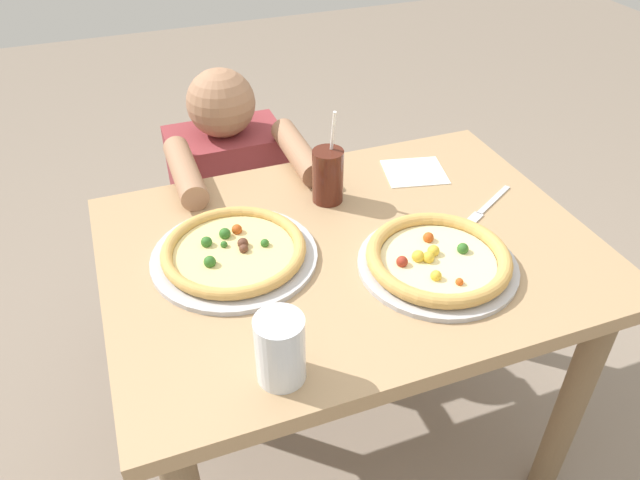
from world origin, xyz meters
TOP-DOWN VIEW (x-y plane):
  - ground_plane at (0.00, 0.00)m, footprint 8.00×8.00m
  - dining_table at (0.00, 0.00)m, footprint 1.11×0.81m
  - pizza_near at (0.15, -0.14)m, footprint 0.35×0.35m
  - pizza_far at (-0.26, 0.05)m, footprint 0.37×0.37m
  - drink_cup_colored at (0.02, 0.19)m, footprint 0.08×0.08m
  - water_cup_clear at (-0.26, -0.31)m, footprint 0.09×0.09m
  - paper_napkin at (0.29, 0.24)m, footprint 0.19×0.18m
  - fork at (0.38, 0.03)m, footprint 0.18×0.12m
  - diner_seated at (-0.15, 0.62)m, footprint 0.38×0.51m

SIDE VIEW (x-z plane):
  - ground_plane at x=0.00m, z-range 0.00..0.00m
  - diner_seated at x=-0.15m, z-range -0.03..0.93m
  - dining_table at x=0.00m, z-range 0.25..1.00m
  - paper_napkin at x=0.29m, z-range 0.75..0.75m
  - fork at x=0.38m, z-range 0.75..0.75m
  - pizza_far at x=-0.26m, z-range 0.75..0.79m
  - pizza_near at x=0.15m, z-range 0.75..0.79m
  - water_cup_clear at x=-0.26m, z-range 0.75..0.89m
  - drink_cup_colored at x=0.02m, z-range 0.70..0.94m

